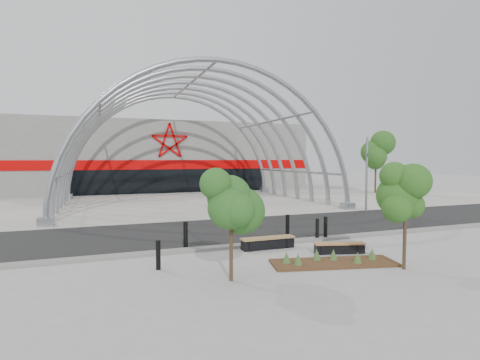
# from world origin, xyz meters

# --- Properties ---
(ground) EXTENTS (140.00, 140.00, 0.00)m
(ground) POSITION_xyz_m (0.00, 0.00, 0.00)
(ground) COLOR gray
(ground) RESTS_ON ground
(road) EXTENTS (140.00, 7.00, 0.02)m
(road) POSITION_xyz_m (0.00, 3.50, 0.01)
(road) COLOR black
(road) RESTS_ON ground
(forecourt) EXTENTS (60.00, 17.00, 0.04)m
(forecourt) POSITION_xyz_m (0.00, 15.50, 0.02)
(forecourt) COLOR #A7A398
(forecourt) RESTS_ON ground
(kerb) EXTENTS (60.00, 0.50, 0.12)m
(kerb) POSITION_xyz_m (0.00, -0.25, 0.06)
(kerb) COLOR slate
(kerb) RESTS_ON ground
(arena_building) EXTENTS (34.00, 15.24, 8.00)m
(arena_building) POSITION_xyz_m (0.00, 33.45, 3.99)
(arena_building) COLOR slate
(arena_building) RESTS_ON ground
(vault_canopy) EXTENTS (20.80, 15.80, 20.36)m
(vault_canopy) POSITION_xyz_m (0.00, 15.50, 0.02)
(vault_canopy) COLOR #8F9499
(vault_canopy) RESTS_ON ground
(planting_bed) EXTENTS (4.65, 2.31, 0.47)m
(planting_bed) POSITION_xyz_m (0.60, -3.79, 0.11)
(planting_bed) COLOR #3E2716
(planting_bed) RESTS_ON ground
(signal_pole) EXTENTS (0.21, 0.74, 5.25)m
(signal_pole) POSITION_xyz_m (10.38, 6.43, 2.74)
(signal_pole) COLOR gray
(signal_pole) RESTS_ON ground
(street_tree_0) EXTENTS (1.58, 1.58, 3.61)m
(street_tree_0) POSITION_xyz_m (-3.38, -4.28, 2.59)
(street_tree_0) COLOR #342715
(street_tree_0) RESTS_ON ground
(street_tree_1) EXTENTS (1.45, 1.45, 3.44)m
(street_tree_1) POSITION_xyz_m (2.54, -5.19, 2.47)
(street_tree_1) COLOR #332316
(street_tree_1) RESTS_ON ground
(bench_0) EXTENTS (2.32, 0.52, 0.49)m
(bench_0) POSITION_xyz_m (-0.59, -0.92, 0.24)
(bench_0) COLOR black
(bench_0) RESTS_ON ground
(bench_1) EXTENTS (2.06, 0.95, 0.42)m
(bench_1) POSITION_xyz_m (1.74, -2.63, 0.21)
(bench_1) COLOR black
(bench_1) RESTS_ON ground
(bollard_0) EXTENTS (0.16, 0.16, 1.00)m
(bollard_0) POSITION_xyz_m (-5.31, -2.31, 0.50)
(bollard_0) COLOR black
(bollard_0) RESTS_ON ground
(bollard_1) EXTENTS (0.18, 0.18, 1.13)m
(bollard_1) POSITION_xyz_m (-3.81, 0.29, 0.56)
(bollard_1) COLOR black
(bollard_1) RESTS_ON ground
(bollard_2) EXTENTS (0.18, 0.18, 1.12)m
(bollard_2) POSITION_xyz_m (1.13, 0.62, 0.56)
(bollard_2) COLOR black
(bollard_2) RESTS_ON ground
(bollard_3) EXTENTS (0.17, 0.17, 1.07)m
(bollard_3) POSITION_xyz_m (2.67, -0.23, 0.54)
(bollard_3) COLOR black
(bollard_3) RESTS_ON ground
(bollard_4) EXTENTS (0.16, 0.16, 1.00)m
(bollard_4) POSITION_xyz_m (2.23, -0.23, 0.50)
(bollard_4) COLOR black
(bollard_4) RESTS_ON ground
(bg_tree_1) EXTENTS (2.70, 2.70, 5.91)m
(bg_tree_1) POSITION_xyz_m (21.00, 18.00, 4.25)
(bg_tree_1) COLOR #302017
(bg_tree_1) RESTS_ON ground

